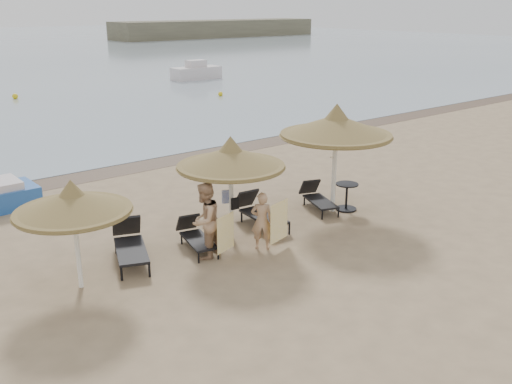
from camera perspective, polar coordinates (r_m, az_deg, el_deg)
ground at (r=13.56m, az=-0.92°, el=-7.33°), size 160.00×160.00×0.00m
wet_sand_strip at (r=21.31m, az=-16.57°, el=1.57°), size 200.00×1.60×0.01m
palapa_left at (r=12.41m, az=-17.88°, el=-1.01°), size 2.47×2.47×2.45m
palapa_center at (r=14.32m, az=-2.54°, el=3.42°), size 2.78×2.78×2.75m
palapa_right at (r=16.44m, az=8.02°, el=6.52°), size 3.24×3.24×3.21m
lounger_far_left at (r=14.04m, az=-12.51°, el=-5.01°), size 1.36×2.15×0.92m
lounger_near_left at (r=14.44m, az=-6.09°, el=-4.32°), size 0.91×1.75×0.75m
lounger_near_right at (r=15.81m, az=0.24°, el=-1.94°), size 0.82×2.00×0.87m
lounger_far_right at (r=17.19m, az=6.14°, el=-0.53°), size 1.11×1.80×0.77m
side_table at (r=17.18m, az=9.04°, el=-0.54°), size 0.67×0.67×0.81m
person_left at (r=13.63m, az=-5.15°, el=-2.28°), size 1.18×1.01×2.18m
person_right at (r=14.12m, az=0.59°, el=-2.44°), size 0.94×0.90×1.72m
towel_left at (r=13.71m, az=-3.06°, el=-4.12°), size 0.64×0.21×0.93m
towel_right at (r=14.21m, az=2.32°, el=-2.96°), size 0.72×0.21×1.03m
bag_patterned at (r=14.77m, az=-2.90°, el=-0.46°), size 0.28×0.18×0.34m
bag_dark at (r=14.54m, az=-2.11°, el=-1.16°), size 0.22×0.09×0.30m
buoy_mid at (r=40.40m, az=-22.95°, el=8.80°), size 0.37×0.37×0.37m
buoy_right at (r=38.53m, az=-3.58°, el=9.76°), size 0.31×0.31×0.31m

